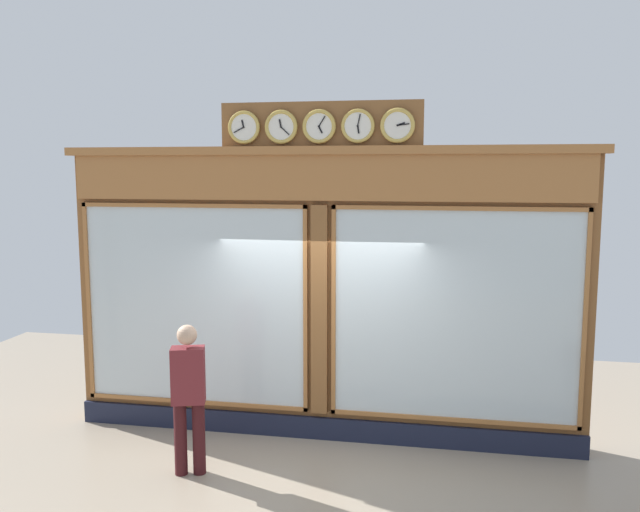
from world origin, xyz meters
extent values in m
cube|color=brown|center=(0.00, -0.15, 1.76)|extent=(6.39, 0.30, 3.53)
cube|color=#191E33|center=(0.00, 0.02, 0.14)|extent=(6.39, 0.08, 0.28)
cube|color=#A56936|center=(0.00, 0.04, 3.26)|extent=(6.26, 0.08, 0.54)
cube|color=#A56936|center=(0.00, 0.02, 3.58)|extent=(6.52, 0.20, 0.10)
cube|color=silver|center=(-1.62, 0.01, 1.64)|extent=(2.84, 0.02, 2.48)
cube|color=#A56936|center=(-1.62, 0.04, 2.91)|extent=(2.94, 0.04, 0.05)
cube|color=#A56936|center=(-1.62, 0.04, 0.37)|extent=(2.94, 0.04, 0.05)
cube|color=#A56936|center=(-3.07, 0.04, 1.64)|extent=(0.05, 0.04, 2.58)
cube|color=#A56936|center=(-0.18, 0.04, 1.64)|extent=(0.05, 0.04, 2.58)
cube|color=silver|center=(1.62, 0.01, 1.64)|extent=(2.84, 0.02, 2.48)
cube|color=#A56936|center=(1.62, 0.04, 2.91)|extent=(2.94, 0.04, 0.05)
cube|color=#A56936|center=(1.62, 0.04, 0.37)|extent=(2.94, 0.04, 0.05)
cube|color=#A56936|center=(3.07, 0.04, 1.64)|extent=(0.05, 0.04, 2.58)
cube|color=#A56936|center=(0.18, 0.04, 1.64)|extent=(0.05, 0.04, 2.58)
cube|color=brown|center=(0.00, 0.03, 1.64)|extent=(0.20, 0.10, 2.58)
cube|color=brown|center=(0.00, -0.02, 3.85)|extent=(2.43, 0.06, 0.59)
cylinder|color=white|center=(-0.92, 0.06, 3.85)|extent=(0.32, 0.02, 0.32)
torus|color=gold|center=(-0.92, 0.06, 3.85)|extent=(0.40, 0.05, 0.40)
cube|color=black|center=(-0.96, 0.07, 3.87)|extent=(0.09, 0.01, 0.05)
cube|color=black|center=(-0.99, 0.07, 3.86)|extent=(0.14, 0.01, 0.03)
sphere|color=black|center=(-0.92, 0.08, 3.85)|extent=(0.02, 0.02, 0.02)
cylinder|color=white|center=(-0.46, 0.06, 3.85)|extent=(0.32, 0.02, 0.32)
torus|color=gold|center=(-0.46, 0.06, 3.85)|extent=(0.39, 0.04, 0.39)
cube|color=black|center=(-0.47, 0.07, 3.81)|extent=(0.03, 0.01, 0.09)
cube|color=black|center=(-0.47, 0.07, 3.92)|extent=(0.04, 0.01, 0.14)
sphere|color=black|center=(-0.46, 0.08, 3.85)|extent=(0.02, 0.02, 0.02)
cylinder|color=white|center=(0.00, 0.06, 3.85)|extent=(0.32, 0.02, 0.32)
torus|color=gold|center=(0.00, 0.06, 3.85)|extent=(0.40, 0.05, 0.40)
cube|color=black|center=(-0.02, 0.07, 3.81)|extent=(0.06, 0.01, 0.09)
cube|color=black|center=(-0.04, 0.07, 3.91)|extent=(0.08, 0.01, 0.12)
sphere|color=black|center=(0.00, 0.08, 3.85)|extent=(0.02, 0.02, 0.02)
cylinder|color=white|center=(0.46, 0.06, 3.85)|extent=(0.32, 0.02, 0.32)
torus|color=gold|center=(0.46, 0.06, 3.85)|extent=(0.40, 0.05, 0.40)
cube|color=black|center=(0.47, 0.07, 3.90)|extent=(0.03, 0.01, 0.09)
cube|color=black|center=(0.41, 0.07, 3.81)|extent=(0.11, 0.01, 0.10)
sphere|color=black|center=(0.46, 0.08, 3.85)|extent=(0.02, 0.02, 0.02)
cylinder|color=white|center=(0.92, 0.06, 3.85)|extent=(0.32, 0.02, 0.32)
torus|color=gold|center=(0.92, 0.06, 3.85)|extent=(0.40, 0.04, 0.40)
cube|color=black|center=(0.93, 0.07, 3.90)|extent=(0.04, 0.01, 0.09)
cube|color=black|center=(0.98, 0.07, 3.82)|extent=(0.13, 0.01, 0.07)
sphere|color=black|center=(0.92, 0.08, 3.85)|extent=(0.02, 0.02, 0.02)
cylinder|color=#3A1316|center=(1.33, 1.25, 0.41)|extent=(0.14, 0.14, 0.82)
cylinder|color=#3A1316|center=(1.14, 1.19, 0.41)|extent=(0.14, 0.14, 0.82)
cube|color=maroon|center=(1.23, 1.22, 1.13)|extent=(0.41, 0.31, 0.62)
sphere|color=tan|center=(1.23, 1.22, 1.58)|extent=(0.22, 0.22, 0.22)
camera|label=1|loc=(-1.45, 7.74, 3.35)|focal=36.79mm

